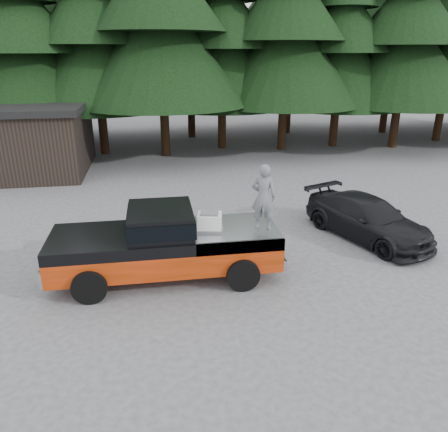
{
  "coord_description": "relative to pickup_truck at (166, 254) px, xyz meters",
  "views": [
    {
      "loc": [
        -1.68,
        -10.48,
        5.65
      ],
      "look_at": [
        0.03,
        0.0,
        1.61
      ],
      "focal_mm": 35.0,
      "sensor_mm": 36.0,
      "label": 1
    }
  ],
  "objects": [
    {
      "name": "ground",
      "position": [
        1.52,
        0.05,
        -0.67
      ],
      "size": [
        120.0,
        120.0,
        0.0
      ],
      "primitive_type": "plane",
      "color": "#47474A",
      "rests_on": "ground"
    },
    {
      "name": "pickup_truck",
      "position": [
        0.0,
        0.0,
        0.0
      ],
      "size": [
        6.0,
        2.04,
        1.33
      ],
      "primitive_type": null,
      "color": "red",
      "rests_on": "ground"
    },
    {
      "name": "truck_cab",
      "position": [
        -0.1,
        0.0,
        0.96
      ],
      "size": [
        1.66,
        1.9,
        0.59
      ],
      "primitive_type": "cube",
      "color": "black",
      "rests_on": "pickup_truck"
    },
    {
      "name": "air_compressor",
      "position": [
        1.14,
        -0.15,
        0.87
      ],
      "size": [
        0.69,
        0.61,
        0.41
      ],
      "primitive_type": "cube",
      "rotation": [
        0.0,
        0.0,
        -0.19
      ],
      "color": "silver",
      "rests_on": "pickup_truck"
    },
    {
      "name": "man_on_bed",
      "position": [
        2.5,
        -0.29,
        1.52
      ],
      "size": [
        0.73,
        0.6,
        1.71
      ],
      "primitive_type": "imported",
      "rotation": [
        0.0,
        0.0,
        2.8
      ],
      "color": "#5B5F62",
      "rests_on": "pickup_truck"
    },
    {
      "name": "parked_car",
      "position": [
        6.42,
        1.6,
        -0.02
      ],
      "size": [
        3.34,
        4.83,
        1.3
      ],
      "primitive_type": "imported",
      "rotation": [
        0.0,
        0.0,
        0.38
      ],
      "color": "black",
      "rests_on": "ground"
    },
    {
      "name": "utility_building",
      "position": [
        -7.48,
        12.05,
        1.0
      ],
      "size": [
        8.4,
        6.4,
        3.3
      ],
      "color": "black",
      "rests_on": "ground"
    },
    {
      "name": "treeline",
      "position": [
        1.94,
        17.25,
        7.06
      ],
      "size": [
        60.15,
        16.05,
        17.5
      ],
      "color": "black",
      "rests_on": "ground"
    }
  ]
}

